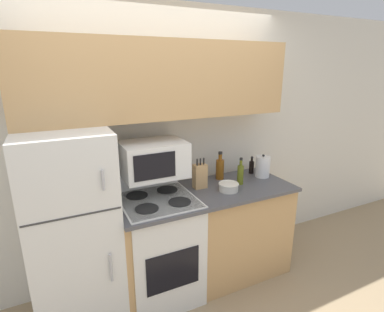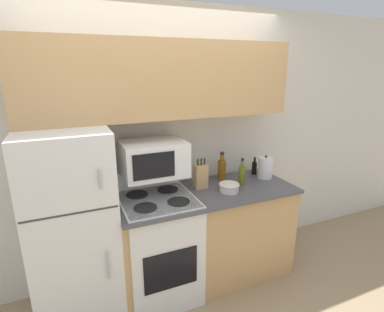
{
  "view_description": "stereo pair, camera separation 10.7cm",
  "coord_description": "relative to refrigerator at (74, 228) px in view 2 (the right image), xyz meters",
  "views": [
    {
      "loc": [
        -0.89,
        -1.89,
        2.0
      ],
      "look_at": [
        0.17,
        0.28,
        1.28
      ],
      "focal_mm": 28.0,
      "sensor_mm": 36.0,
      "label": 1
    },
    {
      "loc": [
        -0.79,
        -1.94,
        2.0
      ],
      "look_at": [
        0.17,
        0.28,
        1.28
      ],
      "focal_mm": 28.0,
      "sensor_mm": 36.0,
      "label": 2
    }
  ],
  "objects": [
    {
      "name": "ground_plane",
      "position": [
        0.82,
        -0.34,
        -0.79
      ],
      "size": [
        12.0,
        12.0,
        0.0
      ],
      "primitive_type": "plane",
      "color": "tan"
    },
    {
      "name": "wall_back",
      "position": [
        0.82,
        0.38,
        0.48
      ],
      "size": [
        8.0,
        0.05,
        2.55
      ],
      "color": "silver",
      "rests_on": "ground_plane"
    },
    {
      "name": "lower_cabinets",
      "position": [
        1.14,
        -0.03,
        -0.33
      ],
      "size": [
        1.64,
        0.67,
        0.93
      ],
      "color": "tan",
      "rests_on": "ground_plane"
    },
    {
      "name": "refrigerator",
      "position": [
        0.0,
        0.0,
        0.0
      ],
      "size": [
        0.63,
        0.71,
        1.58
      ],
      "color": "white",
      "rests_on": "ground_plane"
    },
    {
      "name": "upper_cabinets",
      "position": [
        0.82,
        0.17,
        1.11
      ],
      "size": [
        2.27,
        0.36,
        0.63
      ],
      "color": "tan",
      "rests_on": "refrigerator"
    },
    {
      "name": "stove",
      "position": [
        0.67,
        -0.04,
        -0.31
      ],
      "size": [
        0.62,
        0.65,
        1.1
      ],
      "color": "white",
      "rests_on": "ground_plane"
    },
    {
      "name": "microwave",
      "position": [
        0.69,
        0.08,
        0.46
      ],
      "size": [
        0.53,
        0.38,
        0.3
      ],
      "color": "white",
      "rests_on": "stove"
    },
    {
      "name": "knife_block",
      "position": [
        1.12,
        0.04,
        0.25
      ],
      "size": [
        0.12,
        0.08,
        0.28
      ],
      "color": "tan",
      "rests_on": "lower_cabinets"
    },
    {
      "name": "bowl",
      "position": [
        1.32,
        -0.13,
        0.18
      ],
      "size": [
        0.18,
        0.18,
        0.07
      ],
      "color": "silver",
      "rests_on": "lower_cabinets"
    },
    {
      "name": "bottle_soy_sauce",
      "position": [
        1.79,
        0.16,
        0.21
      ],
      "size": [
        0.05,
        0.05,
        0.18
      ],
      "color": "black",
      "rests_on": "lower_cabinets"
    },
    {
      "name": "bottle_olive_oil",
      "position": [
        1.5,
        -0.04,
        0.24
      ],
      "size": [
        0.06,
        0.06,
        0.26
      ],
      "color": "#5B6619",
      "rests_on": "lower_cabinets"
    },
    {
      "name": "bottle_whiskey",
      "position": [
        1.4,
        0.16,
        0.25
      ],
      "size": [
        0.08,
        0.08,
        0.28
      ],
      "color": "brown",
      "rests_on": "lower_cabinets"
    },
    {
      "name": "kettle",
      "position": [
        1.82,
        0.03,
        0.24
      ],
      "size": [
        0.14,
        0.14,
        0.24
      ],
      "color": "white",
      "rests_on": "lower_cabinets"
    }
  ]
}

